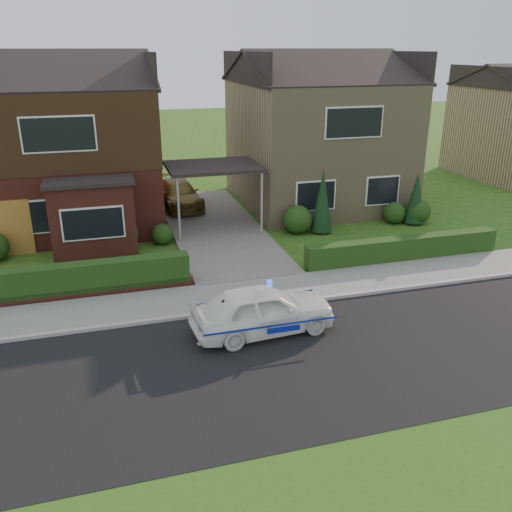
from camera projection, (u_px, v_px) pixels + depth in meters
name	position (u px, v px, depth m)	size (l,w,h in m)	color
ground	(307.00, 360.00, 13.53)	(120.00, 120.00, 0.00)	#204A13
road	(307.00, 360.00, 13.53)	(60.00, 6.00, 0.02)	black
kerb	(270.00, 306.00, 16.24)	(60.00, 0.16, 0.12)	#9E9993
sidewalk	(260.00, 292.00, 17.19)	(60.00, 2.00, 0.10)	slate
driveway	(215.00, 227.00, 23.37)	(3.80, 12.00, 0.12)	#666059
house_left	(65.00, 135.00, 23.11)	(7.50, 9.53, 7.25)	maroon
house_right	(317.00, 128.00, 26.26)	(7.50, 8.06, 7.25)	tan
carport_link	(213.00, 168.00, 22.39)	(3.80, 3.00, 2.77)	black
garage_door	(1.00, 229.00, 19.93)	(2.20, 0.10, 2.10)	#996521
dwarf_wall	(69.00, 294.00, 16.71)	(7.70, 0.25, 0.36)	maroon
hedge_left	(70.00, 298.00, 16.90)	(7.50, 0.55, 0.90)	#133310
hedge_right	(402.00, 261.00, 19.84)	(7.50, 0.55, 0.80)	#133310
shrub_left_mid	(121.00, 234.00, 20.59)	(1.32, 1.32, 1.32)	#133310
shrub_left_near	(162.00, 234.00, 21.36)	(0.84, 0.84, 0.84)	#133310
shrub_right_near	(297.00, 219.00, 22.57)	(1.20, 1.20, 1.20)	#133310
shrub_right_mid	(394.00, 213.00, 23.90)	(0.96, 0.96, 0.96)	#133310
shrub_right_far	(418.00, 212.00, 23.87)	(1.08, 1.08, 1.08)	#133310
conifer_a	(322.00, 203.00, 22.40)	(0.90, 0.90, 2.60)	black
conifer_b	(416.00, 200.00, 23.62)	(0.90, 0.90, 2.20)	black
police_car	(263.00, 310.00, 14.63)	(3.59, 4.01, 1.49)	white
driveway_car	(179.00, 194.00, 26.00)	(1.72, 4.24, 1.23)	brown
potted_plant_c	(150.00, 271.00, 17.93)	(0.42, 0.42, 0.75)	gray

